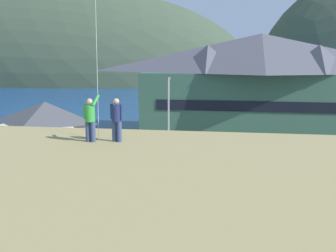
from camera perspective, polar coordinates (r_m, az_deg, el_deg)
name	(u,v)px	position (r m, az deg, el deg)	size (l,w,h in m)	color
ground_plane	(152,200)	(25.80, -2.38, -10.74)	(600.00, 600.00, 0.00)	#66604C
parking_lot_pad	(164,176)	(30.43, -0.64, -7.28)	(40.00, 20.00, 0.10)	gray
bay_water	(203,98)	(84.27, 5.16, 4.09)	(360.00, 84.00, 0.03)	navy
far_hill_west_ridge	(71,81)	(144.19, -13.97, 6.46)	(129.52, 63.35, 62.89)	#3D4C38
harbor_lodge	(260,83)	(45.47, 13.34, 6.19)	(27.79, 10.85, 11.61)	#38604C
storage_shed_near_lot	(47,134)	(33.19, -17.38, -1.19)	(6.83, 5.70, 5.58)	beige
storage_shed_waterside	(209,117)	(44.89, 6.00, 1.38)	(6.32, 4.30, 4.40)	#474C56
wharf_dock	(190,114)	(59.67, 3.29, 1.80)	(3.20, 15.52, 0.70)	#70604C
moored_boat_wharfside	(165,113)	(57.63, -0.50, 1.88)	(2.84, 8.00, 2.16)	#23564C
moored_boat_outer_mooring	(211,115)	(56.30, 6.29, 1.62)	(2.34, 5.80, 2.16)	navy
moored_boat_inner_slip	(170,110)	(61.24, 0.33, 2.39)	(2.38, 6.22, 2.16)	#23564C
parked_car_mid_row_center	(41,178)	(28.06, -18.14, -7.20)	(4.25, 2.14, 1.82)	red
parked_car_back_row_left	(274,187)	(25.68, 15.27, -8.69)	(4.25, 2.15, 1.82)	silver
parked_car_corner_spot	(161,179)	(26.45, -0.98, -7.74)	(4.22, 2.09, 1.82)	red
parked_car_mid_row_near	(213,157)	(32.06, 6.56, -4.54)	(4.33, 2.32, 1.82)	black
parking_light_pole	(169,112)	(34.91, 0.09, 2.10)	(0.24, 0.78, 7.21)	#ADADB2
person_kite_flyer	(90,118)	(15.73, -11.35, 1.13)	(0.57, 0.64, 1.86)	#384770
person_companion	(117,118)	(15.59, -7.55, 1.10)	(0.53, 0.40, 1.74)	#384770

